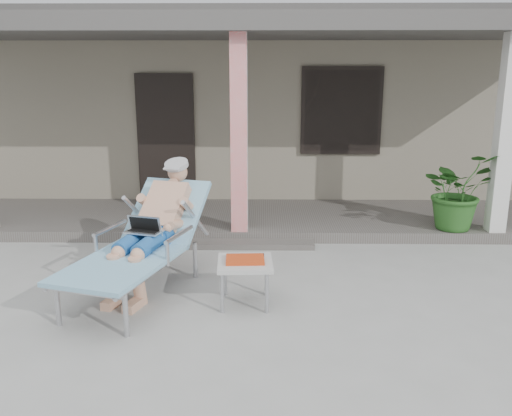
{
  "coord_description": "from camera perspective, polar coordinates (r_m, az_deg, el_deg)",
  "views": [
    {
      "loc": [
        0.33,
        -5.03,
        2.26
      ],
      "look_at": [
        0.25,
        0.6,
        0.85
      ],
      "focal_mm": 38.0,
      "sensor_mm": 36.0,
      "label": 1
    }
  ],
  "objects": [
    {
      "name": "porch_deck",
      "position": [
        8.33,
        -1.46,
        -1.14
      ],
      "size": [
        10.0,
        2.0,
        0.15
      ],
      "primitive_type": "cube",
      "color": "#605B56",
      "rests_on": "ground"
    },
    {
      "name": "porch_step",
      "position": [
        7.24,
        -1.82,
        -3.82
      ],
      "size": [
        2.0,
        0.3,
        0.07
      ],
      "primitive_type": "cube",
      "color": "#605B56",
      "rests_on": "ground"
    },
    {
      "name": "ground",
      "position": [
        5.53,
        -2.69,
        -10.1
      ],
      "size": [
        60.0,
        60.0,
        0.0
      ],
      "primitive_type": "plane",
      "color": "#9E9E99",
      "rests_on": "ground"
    },
    {
      "name": "lounger",
      "position": [
        5.77,
        -11.5,
        -0.25
      ],
      "size": [
        1.37,
        2.23,
        1.4
      ],
      "rotation": [
        0.0,
        0.0,
        -0.29
      ],
      "color": "#B7B7BC",
      "rests_on": "ground"
    },
    {
      "name": "porch_overhang",
      "position": [
        8.0,
        -1.61,
        17.85
      ],
      "size": [
        10.0,
        2.3,
        2.85
      ],
      "color": "silver",
      "rests_on": "porch_deck"
    },
    {
      "name": "side_table",
      "position": [
        5.39,
        -1.16,
        -6.04
      ],
      "size": [
        0.56,
        0.56,
        0.48
      ],
      "rotation": [
        0.0,
        0.0,
        0.05
      ],
      "color": "#B4B4AF",
      "rests_on": "ground"
    },
    {
      "name": "house",
      "position": [
        11.55,
        -0.82,
        11.13
      ],
      "size": [
        10.4,
        5.4,
        3.3
      ],
      "color": "gray",
      "rests_on": "ground"
    },
    {
      "name": "potted_palm",
      "position": [
        7.93,
        20.4,
        1.73
      ],
      "size": [
        1.21,
        1.14,
        1.08
      ],
      "primitive_type": "imported",
      "rotation": [
        0.0,
        0.0,
        0.38
      ],
      "color": "#26591E",
      "rests_on": "porch_deck"
    }
  ]
}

